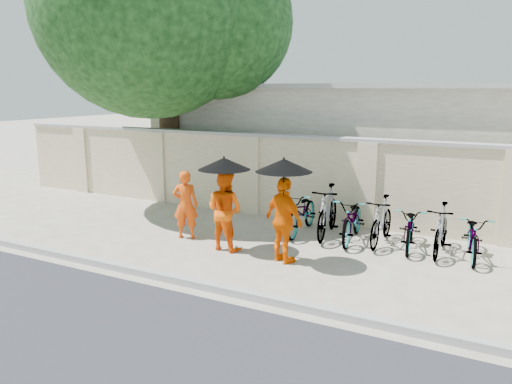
% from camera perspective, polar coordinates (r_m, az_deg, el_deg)
% --- Properties ---
extents(ground, '(80.00, 80.00, 0.00)m').
position_cam_1_polar(ground, '(9.99, -3.78, -6.95)').
color(ground, '#B7AE98').
extents(kerb, '(40.00, 0.16, 0.12)m').
position_cam_1_polar(kerb, '(8.65, -9.75, -9.69)').
color(kerb, '#979797').
rests_on(kerb, ground).
extents(compound_wall, '(20.00, 0.30, 2.00)m').
position_cam_1_polar(compound_wall, '(12.13, 8.15, 1.21)').
color(compound_wall, beige).
rests_on(compound_wall, ground).
extents(building_behind, '(14.00, 6.00, 3.20)m').
position_cam_1_polar(building_behind, '(15.42, 16.54, 5.34)').
color(building_behind, silver).
rests_on(building_behind, ground).
extents(shade_tree, '(6.70, 6.20, 8.20)m').
position_cam_1_polar(shade_tree, '(14.13, -10.86, 19.30)').
color(shade_tree, brown).
rests_on(shade_tree, ground).
extents(monk_left, '(0.64, 0.54, 1.49)m').
position_cam_1_polar(monk_left, '(10.85, -8.06, -1.42)').
color(monk_left, '#ED4B0C').
rests_on(monk_left, ground).
extents(monk_center, '(0.84, 0.69, 1.62)m').
position_cam_1_polar(monk_center, '(10.01, -3.61, -2.08)').
color(monk_center, '#FF5905').
rests_on(monk_center, ground).
extents(parasol_center, '(1.03, 1.03, 0.97)m').
position_cam_1_polar(parasol_center, '(9.73, -3.67, 3.26)').
color(parasol_center, black).
rests_on(parasol_center, ground).
extents(monk_right, '(1.03, 0.76, 1.62)m').
position_cam_1_polar(monk_right, '(9.23, 3.22, -3.26)').
color(monk_right, '#F26000').
rests_on(monk_right, ground).
extents(parasol_right, '(1.04, 1.04, 1.05)m').
position_cam_1_polar(parasol_right, '(8.94, 3.20, 3.07)').
color(parasol_right, black).
rests_on(parasol_right, ground).
extents(bike_0, '(0.79, 1.89, 0.97)m').
position_cam_1_polar(bike_0, '(11.21, 5.30, -2.31)').
color(bike_0, '#979797').
rests_on(bike_0, ground).
extents(bike_1, '(0.78, 1.94, 1.13)m').
position_cam_1_polar(bike_1, '(11.00, 8.19, -2.21)').
color(bike_1, '#979797').
rests_on(bike_1, ground).
extents(bike_2, '(0.84, 1.89, 0.96)m').
position_cam_1_polar(bike_2, '(10.77, 11.01, -3.08)').
color(bike_2, '#979797').
rests_on(bike_2, ground).
extents(bike_3, '(0.48, 1.68, 1.01)m').
position_cam_1_polar(bike_3, '(10.68, 14.15, -3.22)').
color(bike_3, '#979797').
rests_on(bike_3, ground).
extents(bike_4, '(0.83, 1.77, 0.90)m').
position_cam_1_polar(bike_4, '(10.59, 17.26, -3.84)').
color(bike_4, '#979797').
rests_on(bike_4, ground).
extents(bike_5, '(0.48, 1.66, 1.00)m').
position_cam_1_polar(bike_5, '(10.39, 20.38, -4.06)').
color(bike_5, '#979797').
rests_on(bike_5, ground).
extents(bike_6, '(0.82, 1.77, 0.90)m').
position_cam_1_polar(bike_6, '(10.38, 23.62, -4.62)').
color(bike_6, '#979797').
rests_on(bike_6, ground).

